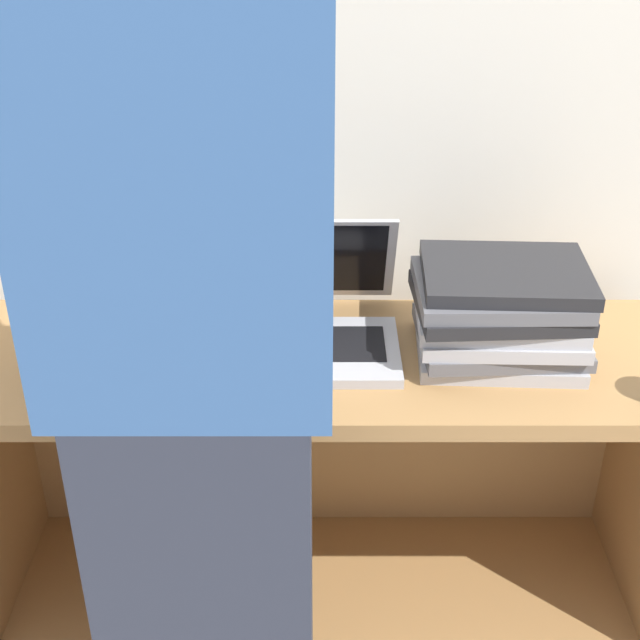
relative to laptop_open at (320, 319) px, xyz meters
name	(u,v)px	position (x,y,z in m)	size (l,w,h in m)	color
wall_back	(320,24)	(0.00, 0.28, 0.52)	(8.00, 0.05, 2.40)	silver
cart	(320,462)	(0.00, 0.00, -0.37)	(1.43, 0.46, 0.63)	#A87A47
laptop_open	(320,319)	(0.00, 0.00, 0.00)	(0.31, 0.35, 0.24)	#B7B7BC
laptop_stack_left	(141,314)	(-0.34, -0.06, 0.05)	(0.33, 0.25, 0.19)	gray
laptop_stack_right	(499,313)	(0.35, -0.05, 0.05)	(0.33, 0.27, 0.19)	#B7B7BC
person	(191,369)	(-0.18, -0.49, 0.20)	(0.40, 0.53, 1.73)	#2D3342
inventory_tag	(131,282)	(-0.34, -0.12, 0.14)	(0.06, 0.02, 0.01)	red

